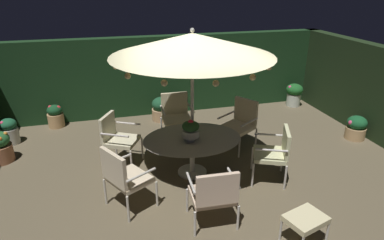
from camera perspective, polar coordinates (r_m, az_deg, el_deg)
The scene contains 17 objects.
ground_plane at distance 6.11m, azimuth 1.26°, elevation -9.41°, with size 8.57×6.82×0.02m, color brown.
hedge_backdrop_rear at distance 8.64m, azimuth -4.76°, elevation 7.65°, with size 8.57×0.30×1.97m, color #183519.
patio_dining_table at distance 5.88m, azimuth 0.04°, elevation -3.95°, with size 1.72×1.35×0.70m.
patio_umbrella at distance 5.33m, azimuth 0.05°, elevation 12.68°, with size 2.61×2.61×2.56m.
centerpiece_planter at distance 5.64m, azimuth -0.23°, elevation -1.61°, with size 0.30×0.30×0.39m.
patio_chair_north at distance 5.11m, azimuth -11.59°, elevation -9.18°, with size 0.80×0.83×1.01m.
patio_chair_northeast at distance 4.72m, azimuth 3.78°, elevation -12.35°, with size 0.67×0.60×0.93m.
patio_chair_east at distance 5.88m, azimuth 14.01°, elevation -5.03°, with size 0.76×0.78×0.96m.
patio_chair_southeast at distance 6.92m, azimuth 8.25°, elevation -0.19°, with size 0.83×0.82×1.00m.
patio_chair_south at distance 7.16m, azimuth -2.72°, elevation 1.09°, with size 0.65×0.61×1.01m.
patio_chair_southwest at distance 6.33m, azimuth -12.68°, elevation -2.66°, with size 0.78×0.77×0.98m.
ottoman_footrest at distance 4.80m, azimuth 18.76°, elevation -15.82°, with size 0.61×0.53×0.41m.
potted_plant_back_right at distance 8.13m, azimuth 26.13°, elevation -1.11°, with size 0.44×0.42×0.52m.
potted_plant_back_center at distance 9.62m, azimuth 16.96°, elevation 4.32°, with size 0.45×0.45×0.62m.
potted_plant_front_corner at distance 8.07m, azimuth -28.66°, elevation -1.65°, with size 0.36×0.36×0.56m.
potted_plant_back_left at distance 8.31m, azimuth -5.16°, elevation 1.94°, with size 0.49×0.49×0.58m.
potted_plant_right_far at distance 8.51m, azimuth -22.21°, elevation 0.67°, with size 0.37×0.37×0.54m.
Camera 1 is at (-1.46, -4.94, 3.26)m, focal length 31.37 mm.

